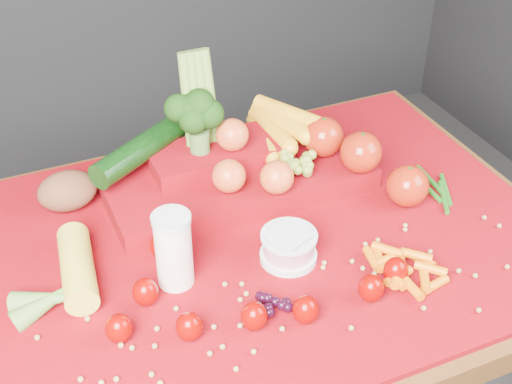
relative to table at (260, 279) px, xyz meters
name	(u,v)px	position (x,y,z in m)	size (l,w,h in m)	color
table	(260,279)	(0.00, 0.00, 0.00)	(1.10, 0.80, 0.75)	#3D240D
red_cloth	(260,239)	(0.00, 0.00, 0.10)	(1.05, 0.75, 0.01)	maroon
milk_glass	(173,247)	(-0.18, -0.05, 0.18)	(0.06, 0.06, 0.14)	white
yogurt_bowl	(289,246)	(0.02, -0.08, 0.14)	(0.10, 0.10, 0.06)	silver
strawberry_scatter	(225,294)	(-0.12, -0.14, 0.13)	(0.54, 0.28, 0.05)	#7D0300
dark_grape_cluster	(275,302)	(-0.05, -0.17, 0.12)	(0.06, 0.05, 0.03)	black
soybean_scatter	(311,307)	(0.00, -0.20, 0.11)	(0.84, 0.24, 0.01)	olive
corn_ear	(61,289)	(-0.36, -0.01, 0.13)	(0.20, 0.24, 0.06)	yellow
potato	(67,191)	(-0.30, 0.23, 0.15)	(0.11, 0.08, 0.08)	brown
baby_carrot_pile	(405,269)	(0.18, -0.20, 0.12)	(0.17, 0.17, 0.03)	#CE6107
green_bean_pile	(435,189)	(0.38, -0.01, 0.11)	(0.14, 0.12, 0.01)	#1C5A14
produce_mound	(250,162)	(0.05, 0.15, 0.17)	(0.60, 0.39, 0.27)	maroon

